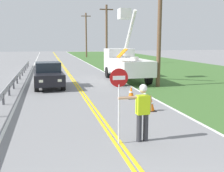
{
  "coord_description": "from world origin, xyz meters",
  "views": [
    {
      "loc": [
        -2.07,
        -2.82,
        3.14
      ],
      "look_at": [
        0.67,
        8.34,
        1.2
      ],
      "focal_mm": 43.22,
      "sensor_mm": 36.0,
      "label": 1
    }
  ],
  "objects": [
    {
      "name": "centerline_yellow_right",
      "position": [
        0.09,
        20.0,
        0.01
      ],
      "size": [
        0.11,
        110.0,
        0.01
      ],
      "primitive_type": "cube",
      "color": "yellow",
      "rests_on": "ground"
    },
    {
      "name": "utility_pole_mid",
      "position": [
        5.88,
        32.65,
        4.06
      ],
      "size": [
        1.8,
        0.28,
        7.77
      ],
      "color": "brown",
      "rests_on": "ground"
    },
    {
      "name": "guardrail_left_shoulder",
      "position": [
        -4.2,
        16.84,
        0.52
      ],
      "size": [
        0.1,
        32.0,
        0.71
      ],
      "color": "#9EA0A3",
      "rests_on": "ground"
    },
    {
      "name": "edge_line_right",
      "position": [
        3.6,
        20.0,
        0.01
      ],
      "size": [
        0.12,
        110.0,
        0.01
      ],
      "primitive_type": "cube",
      "color": "silver",
      "rests_on": "ground"
    },
    {
      "name": "flagger_worker",
      "position": [
        0.78,
        4.84,
        1.05
      ],
      "size": [
        1.09,
        0.25,
        1.83
      ],
      "color": "#2D2D33",
      "rests_on": "ground"
    },
    {
      "name": "traffic_cone_lead",
      "position": [
        2.44,
        8.23,
        0.34
      ],
      "size": [
        0.4,
        0.4,
        0.7
      ],
      "color": "orange",
      "rests_on": "ground"
    },
    {
      "name": "utility_bucket_truck",
      "position": [
        4.06,
        17.8,
        1.42
      ],
      "size": [
        2.7,
        6.82,
        5.61
      ],
      "color": "silver",
      "rests_on": "ground"
    },
    {
      "name": "utility_pole_far",
      "position": [
        5.57,
        48.98,
        4.34
      ],
      "size": [
        1.8,
        0.28,
        8.31
      ],
      "color": "brown",
      "rests_on": "ground"
    },
    {
      "name": "stop_sign_paddle",
      "position": [
        0.01,
        4.81,
        1.71
      ],
      "size": [
        0.56,
        0.04,
        2.33
      ],
      "color": "silver",
      "rests_on": "ground"
    },
    {
      "name": "traffic_cone_mid",
      "position": [
        2.38,
        10.94,
        0.34
      ],
      "size": [
        0.4,
        0.4,
        0.7
      ],
      "color": "orange",
      "rests_on": "ground"
    },
    {
      "name": "grass_verge_right",
      "position": [
        11.6,
        20.0,
        0.0
      ],
      "size": [
        16.0,
        110.0,
        0.01
      ],
      "primitive_type": "cube",
      "color": "#3D662D",
      "rests_on": "ground"
    },
    {
      "name": "edge_line_left",
      "position": [
        -3.6,
        20.0,
        0.01
      ],
      "size": [
        0.12,
        110.0,
        0.01
      ],
      "primitive_type": "cube",
      "color": "silver",
      "rests_on": "ground"
    },
    {
      "name": "centerline_yellow_left",
      "position": [
        -0.09,
        20.0,
        0.01
      ],
      "size": [
        0.11,
        110.0,
        0.01
      ],
      "primitive_type": "cube",
      "color": "yellow",
      "rests_on": "ground"
    },
    {
      "name": "utility_pole_near",
      "position": [
        5.4,
        14.31,
        4.58
      ],
      "size": [
        1.8,
        0.28,
        8.79
      ],
      "color": "brown",
      "rests_on": "ground"
    },
    {
      "name": "oncoming_sedan_nearest",
      "position": [
        -1.94,
        15.73,
        0.83
      ],
      "size": [
        2.05,
        4.17,
        1.7
      ],
      "color": "black",
      "rests_on": "ground"
    }
  ]
}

